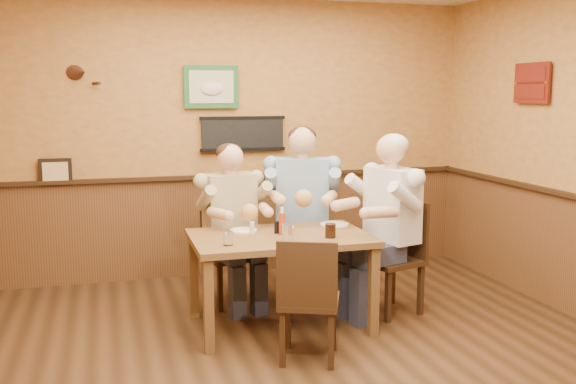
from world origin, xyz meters
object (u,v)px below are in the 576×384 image
dining_table (280,246)px  chair_back_right (302,242)px  diner_white_elder (392,234)px  diner_blue_polo (302,220)px  chair_right_end (391,258)px  cola_tumbler (330,231)px  hot_sauce_bottle (282,222)px  water_glass_left (228,238)px  water_glass_mid (288,233)px  diner_tan_shirt (230,233)px  pepper_shaker (277,227)px  chair_near_side (309,298)px  chair_back_left (230,254)px  salt_shaker (252,228)px

dining_table → chair_back_right: 0.88m
diner_white_elder → diner_blue_polo: bearing=-157.4°
chair_right_end → diner_white_elder: bearing=-16.1°
cola_tumbler → hot_sauce_bottle: bearing=147.2°
diner_blue_polo → water_glass_left: bearing=-116.1°
water_glass_mid → cola_tumbler: bearing=6.4°
chair_back_right → diner_tan_shirt: 0.71m
dining_table → diner_tan_shirt: diner_tan_shirt is taller
diner_tan_shirt → diner_blue_polo: 0.70m
cola_tumbler → pepper_shaker: 0.45m
diner_tan_shirt → cola_tumbler: size_ratio=11.75×
chair_right_end → water_glass_mid: size_ratio=7.20×
chair_right_end → hot_sauce_bottle: chair_right_end is taller
chair_near_side → diner_white_elder: (0.96, 0.72, 0.24)m
chair_near_side → water_glass_left: bearing=-20.3°
chair_right_end → water_glass_mid: (-0.99, -0.28, 0.34)m
water_glass_left → water_glass_mid: (0.46, -0.01, 0.01)m
diner_blue_polo → cola_tumbler: 0.96m
chair_near_side → pepper_shaker: bearing=-64.7°
chair_back_left → salt_shaker: chair_back_left is taller
chair_back_right → diner_blue_polo: (-0.00, 0.00, 0.21)m
chair_near_side → dining_table: bearing=-65.4°
cola_tumbler → salt_shaker: (-0.56, 0.30, -0.01)m
cola_tumbler → hot_sauce_bottle: (-0.33, 0.21, 0.04)m
diner_white_elder → pepper_shaker: (-1.00, 0.02, 0.11)m
hot_sauce_bottle → salt_shaker: 0.25m
cola_tumbler → pepper_shaker: bearing=144.3°
chair_right_end → salt_shaker: (-1.19, 0.06, 0.32)m
chair_near_side → hot_sauce_bottle: bearing=-67.1°
chair_right_end → salt_shaker: bearing=-109.0°
water_glass_left → salt_shaker: size_ratio=1.11×
diner_tan_shirt → dining_table: bearing=-78.8°
chair_back_left → chair_near_side: 1.38m
diner_white_elder → cola_tumbler: bearing=-85.5°
dining_table → water_glass_left: size_ratio=13.34×
chair_back_right → hot_sauce_bottle: chair_back_right is taller
salt_shaker → chair_near_side: bearing=-73.8°
dining_table → cola_tumbler: (0.35, -0.19, 0.15)m
diner_tan_shirt → salt_shaker: size_ratio=13.55×
diner_blue_polo → hot_sauce_bottle: diner_blue_polo is taller
diner_tan_shirt → hot_sauce_bottle: size_ratio=6.58×
hot_sauce_bottle → pepper_shaker: hot_sauce_bottle is taller
chair_near_side → diner_blue_polo: size_ratio=0.63×
chair_back_right → salt_shaker: 0.95m
dining_table → cola_tumbler: 0.43m
dining_table → salt_shaker: size_ratio=14.76×
salt_shaker → water_glass_mid: bearing=-59.2°
diner_tan_shirt → cola_tumbler: diner_tan_shirt is taller
water_glass_mid → salt_shaker: water_glass_mid is taller
chair_back_right → hot_sauce_bottle: 0.91m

